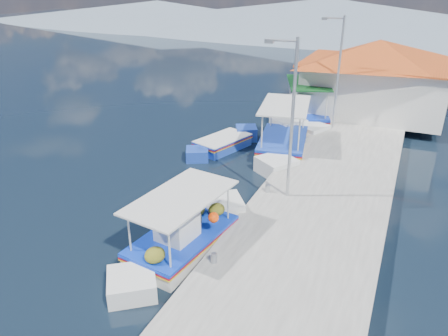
% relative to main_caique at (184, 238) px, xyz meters
% --- Properties ---
extents(ground, '(160.00, 160.00, 0.00)m').
position_rel_main_caique_xyz_m(ground, '(-2.29, 2.17, -0.44)').
color(ground, black).
rests_on(ground, ground).
extents(quay, '(5.00, 44.00, 0.50)m').
position_rel_main_caique_xyz_m(quay, '(3.61, 8.17, -0.19)').
color(quay, '#B0ADA5').
rests_on(quay, ground).
extents(bollards, '(0.20, 17.20, 0.30)m').
position_rel_main_caique_xyz_m(bollards, '(1.51, 7.42, 0.21)').
color(bollards, '#A5A8AD').
rests_on(bollards, quay).
extents(main_caique, '(2.59, 6.84, 2.27)m').
position_rel_main_caique_xyz_m(main_caique, '(0.00, 0.00, 0.00)').
color(main_caique, silver).
rests_on(main_caique, ground).
extents(caique_green_canopy, '(3.13, 7.39, 2.81)m').
position_rel_main_caique_xyz_m(caique_green_canopy, '(0.50, 9.71, -0.02)').
color(caique_green_canopy, silver).
rests_on(caique_green_canopy, ground).
extents(caique_blue_hull, '(2.65, 5.11, 0.96)m').
position_rel_main_caique_xyz_m(caique_blue_hull, '(-2.54, 8.80, -0.18)').
color(caique_blue_hull, '#1C3FA9').
rests_on(caique_blue_hull, ground).
extents(caique_far, '(4.04, 7.39, 2.76)m').
position_rel_main_caique_xyz_m(caique_far, '(0.33, 15.10, 0.07)').
color(caique_far, silver).
rests_on(caique_far, ground).
extents(harbor_building, '(10.49, 10.49, 4.40)m').
position_rel_main_caique_xyz_m(harbor_building, '(3.91, 17.17, 2.34)').
color(harbor_building, silver).
rests_on(harbor_building, quay).
extents(lamp_post_near, '(1.21, 0.14, 6.00)m').
position_rel_main_caique_xyz_m(lamp_post_near, '(2.22, 4.17, 3.41)').
color(lamp_post_near, '#A5A8AD').
rests_on(lamp_post_near, quay).
extents(lamp_post_far, '(1.21, 0.14, 6.00)m').
position_rel_main_caique_xyz_m(lamp_post_far, '(2.22, 13.17, 3.41)').
color(lamp_post_far, '#A5A8AD').
rests_on(lamp_post_far, quay).
extents(mountain_ridge, '(171.40, 96.00, 5.50)m').
position_rel_main_caique_xyz_m(mountain_ridge, '(4.25, 58.17, 1.60)').
color(mountain_ridge, slate).
rests_on(mountain_ridge, ground).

